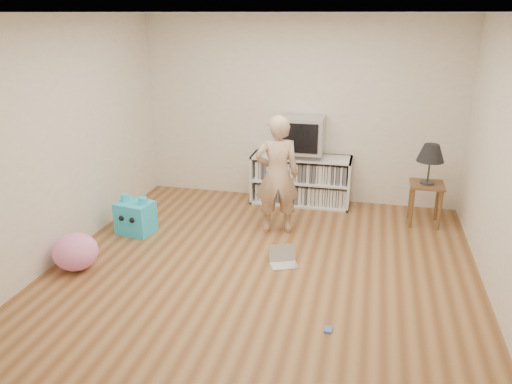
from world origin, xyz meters
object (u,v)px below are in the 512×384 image
at_px(side_table, 426,193).
at_px(crt_tv, 302,134).
at_px(table_lamp, 431,154).
at_px(plush_blue, 135,217).
at_px(dvd_deck, 302,154).
at_px(person, 277,175).
at_px(plush_pink, 76,252).
at_px(laptop, 283,259).
at_px(media_unit, 301,180).

bearing_deg(side_table, crt_tv, 167.65).
height_order(table_lamp, plush_blue, table_lamp).
height_order(dvd_deck, person, person).
height_order(dvd_deck, plush_pink, dvd_deck).
bearing_deg(dvd_deck, laptop, -86.99).
xyz_separation_m(table_lamp, plush_pink, (-3.71, -2.15, -0.74)).
height_order(person, plush_pink, person).
bearing_deg(crt_tv, table_lamp, -12.35).
xyz_separation_m(crt_tv, table_lamp, (1.67, -0.37, -0.08)).
height_order(crt_tv, person, person).
distance_m(media_unit, side_table, 1.72).
bearing_deg(laptop, plush_blue, 145.36).
bearing_deg(plush_pink, table_lamp, 30.06).
bearing_deg(dvd_deck, plush_blue, -140.81).
height_order(table_lamp, plush_pink, table_lamp).
height_order(plush_blue, plush_pink, plush_blue).
bearing_deg(crt_tv, person, -97.74).
bearing_deg(crt_tv, laptop, -86.99).
bearing_deg(plush_pink, laptop, 16.25).
xyz_separation_m(media_unit, plush_pink, (-2.04, -2.53, -0.15)).
height_order(dvd_deck, crt_tv, crt_tv).
relative_size(side_table, plush_blue, 1.13).
bearing_deg(media_unit, laptop, -87.02).
relative_size(dvd_deck, plush_pink, 0.96).
xyz_separation_m(media_unit, laptop, (0.10, -1.91, -0.29)).
bearing_deg(laptop, dvd_deck, 69.75).
distance_m(dvd_deck, plush_blue, 2.44).
bearing_deg(person, plush_pink, 22.05).
xyz_separation_m(table_lamp, laptop, (-1.57, -1.52, -0.89)).
xyz_separation_m(person, plush_pink, (-1.89, -1.46, -0.54)).
xyz_separation_m(side_table, laptop, (-1.57, -1.52, -0.36)).
relative_size(person, plush_blue, 3.03).
distance_m(side_table, laptop, 2.22).
height_order(laptop, plush_pink, plush_pink).
bearing_deg(person, plush_blue, -0.88).
xyz_separation_m(dvd_deck, plush_pink, (-2.04, -2.52, -0.53)).
xyz_separation_m(laptop, plush_pink, (-2.13, -0.62, 0.15)).
xyz_separation_m(side_table, plush_blue, (-3.52, -1.13, -0.21)).
bearing_deg(plush_pink, side_table, 30.06).
relative_size(media_unit, laptop, 3.88).
bearing_deg(table_lamp, laptop, -135.93).
bearing_deg(laptop, table_lamp, 20.82).
bearing_deg(dvd_deck, person, -97.71).
height_order(crt_tv, side_table, crt_tv).
distance_m(table_lamp, plush_pink, 4.35).
bearing_deg(media_unit, plush_blue, -140.51).
xyz_separation_m(crt_tv, plush_pink, (-2.04, -2.51, -0.82)).
relative_size(person, laptop, 4.11).
distance_m(person, laptop, 1.11).
bearing_deg(crt_tv, media_unit, 90.00).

